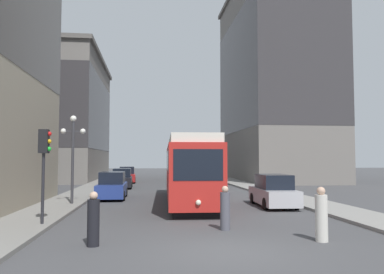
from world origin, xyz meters
TOP-DOWN VIEW (x-y plane):
  - ground_plane at (0.00, 0.00)m, footprint 200.00×200.00m
  - sidewalk_left at (-7.38, 40.00)m, footprint 2.62×120.00m
  - sidewalk_right at (7.38, 40.00)m, footprint 2.62×120.00m
  - streetcar at (0.15, 12.64)m, footprint 3.18×14.27m
  - transit_bus at (3.16, 28.33)m, footprint 2.69×11.99m
  - parked_car_left_near at (-4.77, 15.50)m, footprint 1.90×4.64m
  - parked_car_left_mid at (-4.77, 33.17)m, footprint 2.08×4.85m
  - parked_car_right_far at (4.77, 10.13)m, footprint 2.05×4.84m
  - parked_car_left_far at (-4.77, 25.13)m, footprint 1.97×4.45m
  - pedestrian_crossing_near at (3.35, 1.00)m, footprint 0.40×0.40m
  - pedestrian_crossing_far at (0.60, 3.34)m, footprint 0.38×0.38m
  - pedestrian_on_sidewalk at (-4.01, 1.15)m, footprint 0.38×0.38m
  - traffic_light_near_left at (-6.45, 4.67)m, footprint 0.47×0.36m
  - lamp_post_left_near at (-6.67, 11.56)m, footprint 1.41×0.36m
  - building_left_midblock at (-15.20, 40.83)m, footprint 13.62×22.00m
  - building_right_corner at (13.81, 36.43)m, footprint 10.84×21.01m

SIDE VIEW (x-z plane):
  - ground_plane at x=0.00m, z-range 0.00..0.00m
  - sidewalk_left at x=-7.38m, z-range 0.00..0.15m
  - sidewalk_right at x=7.38m, z-range 0.00..0.15m
  - pedestrian_crossing_far at x=0.60m, z-range -0.06..1.62m
  - pedestrian_on_sidewalk at x=-4.01m, z-range -0.06..1.63m
  - pedestrian_crossing_near at x=3.35m, z-range -0.06..1.72m
  - parked_car_left_far at x=-4.77m, z-range -0.07..1.75m
  - parked_car_left_near at x=-4.77m, z-range -0.07..1.75m
  - parked_car_left_mid at x=-4.77m, z-range -0.07..1.75m
  - parked_car_right_far at x=4.77m, z-range -0.07..1.75m
  - transit_bus at x=3.16m, z-range 0.22..3.67m
  - streetcar at x=0.15m, z-range 0.16..4.05m
  - traffic_light_near_left at x=-6.45m, z-range 1.16..4.89m
  - lamp_post_left_near at x=-6.67m, z-range 0.97..6.04m
  - building_left_midblock at x=-15.20m, z-range 0.21..16.27m
  - building_right_corner at x=13.81m, z-range 0.38..25.50m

